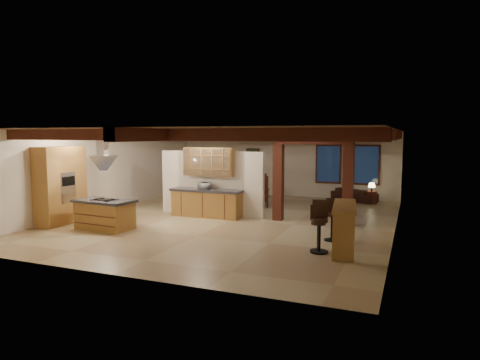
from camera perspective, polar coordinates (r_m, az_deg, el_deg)
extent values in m
plane|color=tan|center=(14.03, -1.01, -5.29)|extent=(12.00, 12.00, 0.00)
plane|color=white|center=(19.47, 5.92, 2.16)|extent=(10.00, 0.00, 10.00)
plane|color=white|center=(8.67, -16.79, -2.89)|extent=(10.00, 0.00, 10.00)
plane|color=white|center=(16.43, -17.28, 1.21)|extent=(0.00, 12.00, 12.00)
plane|color=white|center=(12.73, 20.16, -0.22)|extent=(0.00, 12.00, 12.00)
plane|color=#382511|center=(13.76, -1.03, 6.64)|extent=(12.00, 12.00, 0.00)
cube|color=#391A0E|center=(10.20, -9.93, 5.97)|extent=(10.00, 0.25, 0.28)
cube|color=#391A0E|center=(12.57, -3.37, 6.05)|extent=(10.00, 0.25, 0.28)
cube|color=#391A0E|center=(14.96, 0.93, 6.05)|extent=(10.00, 0.25, 0.28)
cube|color=#391A0E|center=(17.51, 4.14, 6.04)|extent=(10.00, 0.25, 0.28)
cube|color=#391A0E|center=(13.76, -1.03, 6.06)|extent=(0.28, 12.00, 0.28)
cube|color=#391A0E|center=(13.81, 5.14, 0.59)|extent=(0.30, 0.30, 2.90)
cube|color=#391A0E|center=(13.34, 14.22, 0.24)|extent=(0.30, 0.30, 2.90)
cube|color=#391A0E|center=(13.47, 9.69, 5.29)|extent=(2.50, 0.28, 0.28)
cube|color=white|center=(14.72, -3.84, -0.43)|extent=(3.80, 0.18, 2.20)
cube|color=olive|center=(14.31, -22.82, -0.68)|extent=(0.64, 1.60, 2.40)
cube|color=silver|center=(14.11, -21.95, -0.94)|extent=(0.06, 0.62, 0.95)
cube|color=black|center=(14.06, -21.86, -0.13)|extent=(0.01, 0.50, 0.28)
cube|color=olive|center=(14.47, -4.50, -3.23)|extent=(2.40, 0.60, 0.86)
cube|color=black|center=(14.40, -4.51, -1.38)|extent=(2.50, 0.66, 0.08)
cube|color=olive|center=(14.50, -4.17, 2.44)|extent=(1.80, 0.34, 0.95)
cube|color=silver|center=(14.34, -4.49, 2.40)|extent=(1.74, 0.02, 0.90)
pyramid|color=silver|center=(13.04, -17.77, 1.22)|extent=(1.10, 1.10, 0.45)
cube|color=silver|center=(13.00, -17.89, 4.77)|extent=(0.26, 0.22, 0.73)
cube|color=#391A0E|center=(18.95, 11.70, 2.11)|extent=(1.10, 0.05, 1.70)
cube|color=black|center=(18.92, 11.68, 2.11)|extent=(0.95, 0.02, 1.55)
cube|color=#391A0E|center=(18.73, 16.52, 1.95)|extent=(1.10, 0.05, 1.70)
cube|color=black|center=(18.70, 16.51, 1.94)|extent=(0.95, 0.02, 1.55)
cube|color=#391A0E|center=(19.86, 1.72, 2.99)|extent=(0.65, 0.04, 0.85)
cube|color=#24552E|center=(19.84, 1.69, 2.99)|extent=(0.55, 0.01, 0.75)
cylinder|color=silver|center=(12.69, -17.09, 6.29)|extent=(0.16, 0.16, 0.03)
cylinder|color=silver|center=(13.74, -5.72, 6.49)|extent=(0.16, 0.16, 0.03)
cylinder|color=silver|center=(13.84, -20.83, 6.12)|extent=(0.16, 0.16, 0.03)
cube|color=olive|center=(13.21, -17.59, -4.54)|extent=(1.72, 0.96, 0.79)
cube|color=black|center=(13.14, -17.65, -2.68)|extent=(1.84, 1.08, 0.07)
cube|color=black|center=(13.13, -17.65, -2.50)|extent=(0.73, 0.52, 0.02)
imported|color=#3C160F|center=(16.98, 0.61, -2.24)|extent=(1.84, 1.14, 0.62)
imported|color=black|center=(18.46, 14.99, -1.91)|extent=(1.98, 1.40, 0.54)
imported|color=silver|center=(14.41, -4.77, -0.76)|extent=(0.48, 0.40, 0.23)
cube|color=olive|center=(10.48, 13.77, -3.41)|extent=(0.79, 2.14, 0.06)
cube|color=olive|center=(9.66, 13.61, -7.50)|extent=(0.48, 0.17, 1.05)
cube|color=olive|center=(11.50, 13.77, -5.33)|extent=(0.48, 0.17, 1.05)
cube|color=#391A0E|center=(17.99, 17.12, -2.22)|extent=(0.44, 0.44, 0.51)
cylinder|color=black|center=(17.94, 17.15, -1.16)|extent=(0.06, 0.06, 0.16)
cone|color=#FFE399|center=(17.93, 17.17, -0.65)|extent=(0.28, 0.28, 0.18)
cylinder|color=black|center=(10.18, 10.58, -5.31)|extent=(0.38, 0.38, 0.07)
cube|color=black|center=(10.32, 10.66, -3.78)|extent=(0.37, 0.10, 0.43)
cylinder|color=black|center=(10.27, 10.54, -7.42)|extent=(0.06, 0.06, 0.75)
cylinder|color=black|center=(10.36, 10.50, -9.38)|extent=(0.43, 0.43, 0.03)
cylinder|color=black|center=(10.28, 10.41, -5.66)|extent=(0.34, 0.34, 0.07)
cube|color=black|center=(10.40, 10.25, -4.29)|extent=(0.31, 0.16, 0.38)
cylinder|color=black|center=(10.36, 10.37, -7.53)|extent=(0.06, 0.06, 0.67)
cylinder|color=black|center=(10.44, 10.34, -9.26)|extent=(0.38, 0.38, 0.03)
cylinder|color=black|center=(11.40, 12.17, -4.54)|extent=(0.34, 0.34, 0.07)
cube|color=black|center=(11.52, 12.24, -3.32)|extent=(0.33, 0.08, 0.38)
cylinder|color=black|center=(11.47, 12.13, -6.24)|extent=(0.06, 0.06, 0.67)
cylinder|color=black|center=(11.54, 12.10, -7.82)|extent=(0.38, 0.38, 0.03)
cube|color=#391A0E|center=(16.28, -1.82, -2.11)|extent=(0.54, 0.54, 0.06)
cube|color=#391A0E|center=(16.44, -1.80, -0.74)|extent=(0.41, 0.20, 0.75)
cylinder|color=#391A0E|center=(16.16, -2.43, -3.03)|extent=(0.05, 0.05, 0.42)
cylinder|color=#391A0E|center=(16.15, -1.23, -3.04)|extent=(0.05, 0.05, 0.42)
cylinder|color=#391A0E|center=(16.49, -2.38, -2.85)|extent=(0.05, 0.05, 0.42)
cylinder|color=#391A0E|center=(16.48, -1.21, -2.85)|extent=(0.05, 0.05, 0.42)
cube|color=#391A0E|center=(17.66, -1.66, -1.47)|extent=(0.54, 0.54, 0.06)
cube|color=#391A0E|center=(17.41, -1.69, -0.36)|extent=(0.41, 0.20, 0.75)
cylinder|color=#391A0E|center=(17.86, -1.10, -2.16)|extent=(0.05, 0.05, 0.42)
cylinder|color=#391A0E|center=(17.87, -2.18, -2.16)|extent=(0.05, 0.05, 0.42)
cylinder|color=#391A0E|center=(17.52, -1.12, -2.32)|extent=(0.05, 0.05, 0.42)
cylinder|color=#391A0E|center=(17.53, -2.23, -2.32)|extent=(0.05, 0.05, 0.42)
cube|color=#391A0E|center=(16.30, 3.08, -2.11)|extent=(0.54, 0.54, 0.06)
cube|color=#391A0E|center=(16.45, 3.05, -0.74)|extent=(0.41, 0.20, 0.75)
cylinder|color=#391A0E|center=(16.16, 2.51, -3.04)|extent=(0.05, 0.05, 0.42)
cylinder|color=#391A0E|center=(16.17, 3.71, -3.03)|extent=(0.05, 0.05, 0.42)
cylinder|color=#391A0E|center=(16.49, 2.46, -2.85)|extent=(0.05, 0.05, 0.42)
cylinder|color=#391A0E|center=(16.51, 3.63, -2.85)|extent=(0.05, 0.05, 0.42)
cube|color=#391A0E|center=(17.67, 2.86, -1.47)|extent=(0.54, 0.54, 0.06)
cube|color=#391A0E|center=(17.42, 2.89, -0.36)|extent=(0.41, 0.20, 0.75)
cylinder|color=#391A0E|center=(17.88, 3.37, -2.16)|extent=(0.05, 0.05, 0.42)
cylinder|color=#391A0E|center=(17.86, 2.28, -2.16)|extent=(0.05, 0.05, 0.42)
cylinder|color=#391A0E|center=(17.55, 3.43, -2.32)|extent=(0.05, 0.05, 0.42)
cylinder|color=#391A0E|center=(17.53, 2.32, -2.32)|extent=(0.05, 0.05, 0.42)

